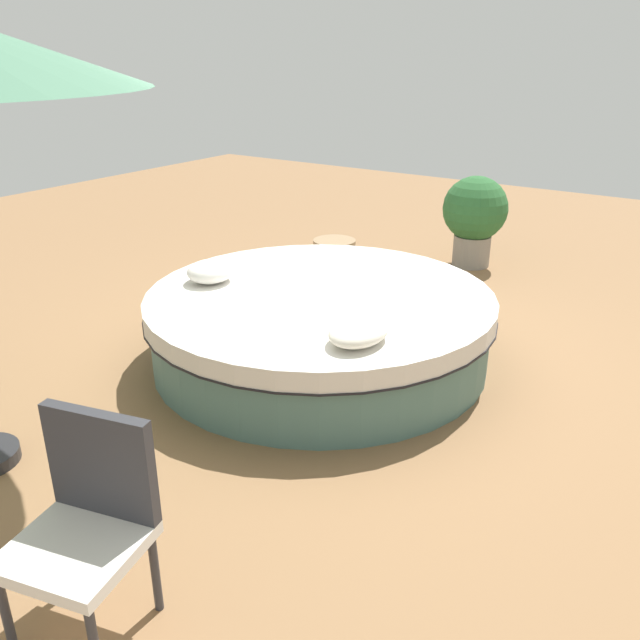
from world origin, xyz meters
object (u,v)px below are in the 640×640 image
Objects in this scene: patio_chair at (88,512)px; side_table at (334,259)px; throw_pillow_1 at (359,332)px; round_bed at (320,326)px; throw_pillow_0 at (210,271)px; planter at (475,215)px.

patio_chair is 2.12× the size of side_table.
throw_pillow_1 is 2.10m from patio_chair.
side_table is (-1.80, -1.02, -0.08)m from round_bed.
throw_pillow_0 is 0.82× the size of throw_pillow_1.
round_bed is 5.64× the size of throw_pillow_1.
patio_chair is 5.82m from planter.
planter reaches higher than throw_pillow_0.
planter is at bearing -97.77° from patio_chair.
throw_pillow_0 is at bearing -102.07° from throw_pillow_1.
planter is (-5.79, -0.60, 0.04)m from patio_chair.
planter is at bearing 139.64° from side_table.
round_bed is at bearing -90.13° from patio_chair.
patio_chair is at bearing 20.36° from side_table.
patio_chair is 0.95× the size of planter.
planter reaches higher than round_bed.
throw_pillow_1 is 3.02m from side_table.
patio_chair reaches higher than side_table.
side_table is at bearing -40.36° from planter.
throw_pillow_0 is 2.13m from side_table.
throw_pillow_1 is 0.50× the size of patio_chair.
side_table is at bearing -176.50° from throw_pillow_0.
throw_pillow_0 is 3.48m from planter.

